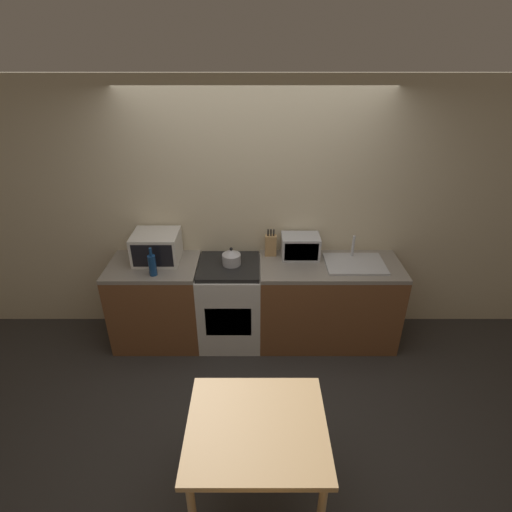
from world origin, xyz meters
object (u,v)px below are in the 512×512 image
object	(u,v)px
kettle	(230,257)
microwave	(155,247)
stove_range	(229,303)
bottle	(151,265)
dining_table	(256,435)
toaster_oven	(299,246)

from	to	relation	value
kettle	microwave	xyz separation A→B (m)	(-0.74, 0.09, 0.07)
stove_range	bottle	distance (m)	0.91
bottle	dining_table	distance (m)	1.85
stove_range	bottle	xyz separation A→B (m)	(-0.69, -0.19, 0.56)
stove_range	dining_table	distance (m)	1.76
toaster_oven	dining_table	bearing A→B (deg)	-103.15
kettle	dining_table	distance (m)	1.79
stove_range	kettle	xyz separation A→B (m)	(0.03, 0.01, 0.53)
dining_table	bottle	bearing A→B (deg)	122.21
bottle	dining_table	world-z (taller)	bottle
dining_table	kettle	bearing A→B (deg)	98.00
bottle	toaster_oven	distance (m)	1.45
kettle	dining_table	xyz separation A→B (m)	(0.24, -1.74, -0.34)
kettle	dining_table	world-z (taller)	kettle
bottle	stove_range	bearing A→B (deg)	15.50
toaster_oven	stove_range	bearing A→B (deg)	-167.14
kettle	bottle	world-z (taller)	bottle
stove_range	dining_table	xyz separation A→B (m)	(0.27, -1.73, 0.19)
bottle	microwave	bearing A→B (deg)	93.89
kettle	toaster_oven	distance (m)	0.70
dining_table	microwave	bearing A→B (deg)	118.41
kettle	toaster_oven	world-z (taller)	toaster_oven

